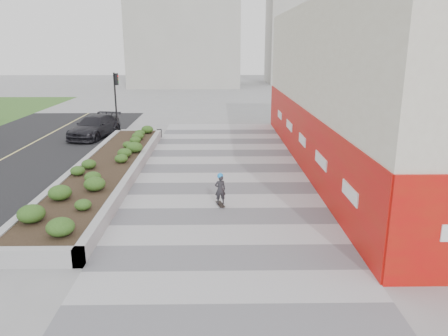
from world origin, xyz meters
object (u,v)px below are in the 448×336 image
at_px(planter, 107,167).
at_px(skateboarder, 220,189).
at_px(car_dark, 95,127).
at_px(traffic_signal_near, 116,94).

bearing_deg(planter, skateboarder, -37.49).
relative_size(skateboarder, car_dark, 0.27).
bearing_deg(car_dark, skateboarder, -45.38).
bearing_deg(traffic_signal_near, planter, -80.65).
distance_m(planter, car_dark, 9.59).
distance_m(skateboarder, car_dark, 15.64).
relative_size(planter, car_dark, 3.63).
relative_size(planter, skateboarder, 13.65).
height_order(planter, traffic_signal_near, traffic_signal_near).
bearing_deg(planter, car_dark, 108.23).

